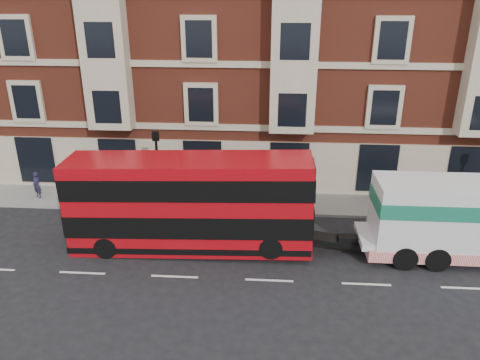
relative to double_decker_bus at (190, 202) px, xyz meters
The scene contains 7 objects.
ground 4.97m from the double_decker_bus, 33.32° to the right, with size 120.00×120.00×0.00m, color black.
sidewalk 6.67m from the double_decker_bus, 54.29° to the left, with size 90.00×3.00×0.15m, color slate.
victorian_terrace 15.34m from the double_decker_bus, 71.71° to the left, with size 45.00×12.00×20.40m.
lamp_post_west 4.47m from the double_decker_bus, 121.65° to the left, with size 0.35×0.15×4.35m.
double_decker_bus is the anchor object (origin of this frame).
tow_truck 12.06m from the double_decker_bus, ahead, with size 8.77×2.59×3.65m.
pedestrian 10.83m from the double_decker_bus, 153.99° to the left, with size 0.56×0.37×1.53m, color #1D1B36.
Camera 1 is at (-0.09, -16.46, 11.33)m, focal length 35.00 mm.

